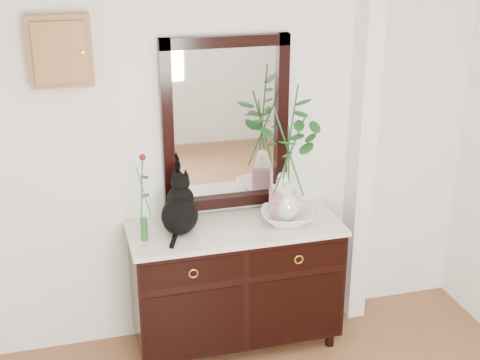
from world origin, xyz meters
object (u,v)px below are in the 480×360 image
object	(u,v)px
cat	(179,204)
lotus_bowl	(287,217)
ginger_jar	(283,196)
sideboard	(236,280)

from	to	relation	value
cat	lotus_bowl	world-z (taller)	cat
cat	lotus_bowl	distance (m)	0.69
cat	ginger_jar	distance (m)	0.66
sideboard	lotus_bowl	bearing A→B (deg)	-4.47
sideboard	ginger_jar	size ratio (longest dim) A/B	4.01
lotus_bowl	ginger_jar	xyz separation A→B (m)	(-0.01, 0.05, 0.13)
sideboard	ginger_jar	distance (m)	0.63
lotus_bowl	cat	bearing A→B (deg)	175.51
lotus_bowl	sideboard	bearing A→B (deg)	175.53
sideboard	cat	size ratio (longest dim) A/B	3.67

